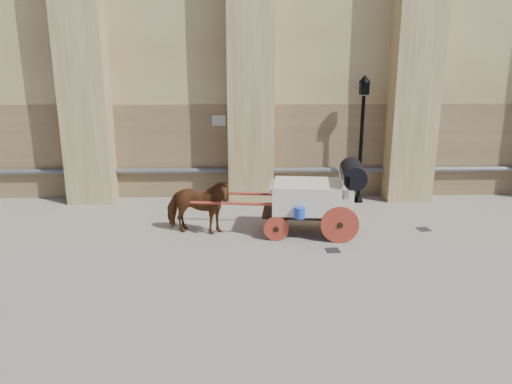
{
  "coord_description": "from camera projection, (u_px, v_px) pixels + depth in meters",
  "views": [
    {
      "loc": [
        -1.23,
        -11.76,
        4.53
      ],
      "look_at": [
        -0.92,
        0.51,
        1.12
      ],
      "focal_mm": 35.0,
      "sensor_mm": 36.0,
      "label": 1
    }
  ],
  "objects": [
    {
      "name": "carriage",
      "position": [
        318.0,
        195.0,
        12.76
      ],
      "size": [
        4.48,
        1.7,
        1.91
      ],
      "rotation": [
        0.0,
        0.0,
        -0.12
      ],
      "color": "black",
      "rests_on": "ground"
    },
    {
      "name": "drain_grate_far",
      "position": [
        424.0,
        229.0,
        13.31
      ],
      "size": [
        0.37,
        0.37,
        0.01
      ],
      "primitive_type": "cube",
      "rotation": [
        0.0,
        0.0,
        0.16
      ],
      "color": "black",
      "rests_on": "ground"
    },
    {
      "name": "street_lamp",
      "position": [
        362.0,
        136.0,
        15.26
      ],
      "size": [
        0.37,
        0.37,
        3.93
      ],
      "color": "black",
      "rests_on": "ground"
    },
    {
      "name": "ground",
      "position": [
        293.0,
        240.0,
        12.57
      ],
      "size": [
        90.0,
        90.0,
        0.0
      ],
      "primitive_type": "plane",
      "color": "gray",
      "rests_on": "ground"
    },
    {
      "name": "horse",
      "position": [
        197.0,
        206.0,
        12.81
      ],
      "size": [
        1.87,
        1.1,
        1.48
      ],
      "primitive_type": "imported",
      "rotation": [
        0.0,
        0.0,
        1.39
      ],
      "color": "brown",
      "rests_on": "ground"
    },
    {
      "name": "drain_grate_near",
      "position": [
        333.0,
        250.0,
        11.88
      ],
      "size": [
        0.34,
        0.34,
        0.01
      ],
      "primitive_type": "cube",
      "rotation": [
        0.0,
        0.0,
        0.08
      ],
      "color": "black",
      "rests_on": "ground"
    }
  ]
}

